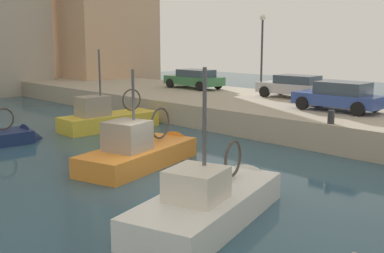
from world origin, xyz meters
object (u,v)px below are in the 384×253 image
object	(u,v)px
parked_car_green	(194,79)
fishing_boat_white	(215,213)
fishing_boat_yellow	(114,125)
mooring_bollard_mid	(331,117)
quay_streetlamp	(262,41)
fishing_boat_orange	(145,160)
parked_car_silver	(295,86)
parked_car_blue	(340,96)

from	to	relation	value
parked_car_green	fishing_boat_white	bearing A→B (deg)	-133.05
fishing_boat_yellow	parked_car_green	xyz separation A→B (m)	(9.03, 3.18, 1.73)
mooring_bollard_mid	quay_streetlamp	xyz separation A→B (m)	(5.65, 7.95, 2.98)
fishing_boat_orange	parked_car_green	xyz separation A→B (m)	(12.41, 9.97, 1.73)
parked_car_green	mooring_bollard_mid	size ratio (longest dim) A/B	7.88
fishing_boat_yellow	parked_car_silver	xyz separation A→B (m)	(9.50, -4.71, 1.74)
parked_car_green	mooring_bollard_mid	distance (m)	15.02
parked_car_green	mooring_bollard_mid	bearing A→B (deg)	-112.70
parked_car_silver	quay_streetlamp	world-z (taller)	quay_streetlamp
mooring_bollard_mid	fishing_boat_orange	bearing A→B (deg)	149.64
fishing_boat_yellow	parked_car_silver	distance (m)	10.74
fishing_boat_yellow	mooring_bollard_mid	size ratio (longest dim) A/B	10.87
fishing_boat_yellow	parked_car_blue	size ratio (longest dim) A/B	1.42
fishing_boat_white	fishing_boat_yellow	world-z (taller)	fishing_boat_yellow
parked_car_green	quay_streetlamp	distance (m)	6.43
mooring_bollard_mid	quay_streetlamp	size ratio (longest dim) A/B	0.11
parked_car_blue	parked_car_silver	size ratio (longest dim) A/B	0.97
mooring_bollard_mid	fishing_boat_white	bearing A→B (deg)	-169.24
fishing_boat_orange	parked_car_silver	size ratio (longest dim) A/B	1.41
parked_car_green	fishing_boat_yellow	bearing A→B (deg)	-160.58
parked_car_silver	parked_car_blue	bearing A→B (deg)	-122.86
parked_car_blue	mooring_bollard_mid	world-z (taller)	parked_car_blue
fishing_boat_yellow	parked_car_blue	world-z (taller)	fishing_boat_yellow
fishing_boat_white	parked_car_green	xyz separation A→B (m)	(14.48, 15.50, 1.78)
parked_car_silver	parked_car_green	xyz separation A→B (m)	(-0.47, 7.89, -0.00)
parked_car_blue	parked_car_green	bearing A→B (deg)	78.99
fishing_boat_yellow	parked_car_green	bearing A→B (deg)	19.42
fishing_boat_orange	fishing_boat_white	bearing A→B (deg)	-110.50
fishing_boat_white	parked_car_blue	distance (m)	12.62
parked_car_silver	parked_car_green	bearing A→B (deg)	93.38
parked_car_green	quay_streetlamp	xyz separation A→B (m)	(-0.14, -5.90, 2.57)
fishing_boat_white	parked_car_blue	bearing A→B (deg)	14.72
parked_car_blue	parked_car_silver	world-z (taller)	parked_car_blue
quay_streetlamp	parked_car_blue	bearing A→B (deg)	-109.31
fishing_boat_white	parked_car_blue	xyz separation A→B (m)	(12.08, 3.17, 1.81)
fishing_boat_yellow	parked_car_green	size ratio (longest dim) A/B	1.38
fishing_boat_yellow	parked_car_silver	bearing A→B (deg)	-26.35
parked_car_blue	quay_streetlamp	distance (m)	7.27
fishing_boat_white	quay_streetlamp	bearing A→B (deg)	33.82
quay_streetlamp	fishing_boat_white	bearing A→B (deg)	-146.18
fishing_boat_white	parked_car_silver	bearing A→B (deg)	26.98
parked_car_silver	fishing_boat_orange	bearing A→B (deg)	-170.82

